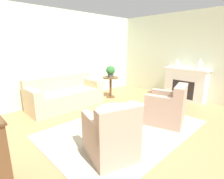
{
  "coord_description": "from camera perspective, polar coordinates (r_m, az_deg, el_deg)",
  "views": [
    {
      "loc": [
        -2.61,
        -2.3,
        1.78
      ],
      "look_at": [
        0.15,
        0.55,
        0.75
      ],
      "focal_mm": 28.0,
      "sensor_mm": 36.0,
      "label": 1
    }
  ],
  "objects": [
    {
      "name": "ground_plane",
      "position": [
        3.91,
        4.14,
        -12.58
      ],
      "size": [
        16.0,
        16.0,
        0.0
      ],
      "primitive_type": "plane",
      "color": "#AD7F51"
    },
    {
      "name": "rug",
      "position": [
        3.91,
        4.14,
        -12.52
      ],
      "size": [
        3.32,
        2.27,
        0.01
      ],
      "color": "#B2A893",
      "rests_on": "ground_plane"
    },
    {
      "name": "side_table",
      "position": [
        5.97,
        -0.46,
        1.94
      ],
      "size": [
        0.54,
        0.54,
        0.7
      ],
      "color": "brown",
      "rests_on": "ground_plane"
    },
    {
      "name": "wall_right",
      "position": [
        6.28,
        24.7,
        9.78
      ],
      "size": [
        0.12,
        10.31,
        2.8
      ],
      "color": "beige",
      "rests_on": "ground_plane"
    },
    {
      "name": "armchair_right",
      "position": [
        4.18,
        17.67,
        -5.93
      ],
      "size": [
        0.89,
        0.96,
        0.92
      ],
      "color": "tan",
      "rests_on": "rug"
    },
    {
      "name": "couch",
      "position": [
        5.27,
        -15.03,
        -1.94
      ],
      "size": [
        2.11,
        0.88,
        0.88
      ],
      "color": "#C6B289",
      "rests_on": "ground_plane"
    },
    {
      "name": "wall_back",
      "position": [
        5.74,
        -17.23,
        10.12
      ],
      "size": [
        9.49,
        0.12,
        2.8
      ],
      "color": "beige",
      "rests_on": "ground_plane"
    },
    {
      "name": "potted_plant_on_side_table",
      "position": [
        5.89,
        -0.47,
        6.07
      ],
      "size": [
        0.3,
        0.3,
        0.39
      ],
      "color": "#4C4742",
      "rests_on": "side_table"
    },
    {
      "name": "fireplace",
      "position": [
        6.17,
        22.86,
        1.89
      ],
      "size": [
        0.44,
        1.38,
        1.05
      ],
      "color": "white",
      "rests_on": "ground_plane"
    },
    {
      "name": "vase_mantel_far",
      "position": [
        5.94,
        26.51,
        7.13
      ],
      "size": [
        0.21,
        0.21,
        0.31
      ],
      "color": "silver",
      "rests_on": "fireplace"
    },
    {
      "name": "ottoman_table",
      "position": [
        3.83,
        1.21,
        -8.46
      ],
      "size": [
        0.84,
        0.84,
        0.42
      ],
      "color": "#C6B289",
      "rests_on": "rug"
    },
    {
      "name": "armchair_left",
      "position": [
        2.86,
        -0.23,
        -15.01
      ],
      "size": [
        0.89,
        0.96,
        0.92
      ],
      "color": "tan",
      "rests_on": "rug"
    },
    {
      "name": "vase_mantel_near",
      "position": [
        6.21,
        20.36,
        7.86
      ],
      "size": [
        0.17,
        0.17,
        0.27
      ],
      "color": "silver",
      "rests_on": "fireplace"
    }
  ]
}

